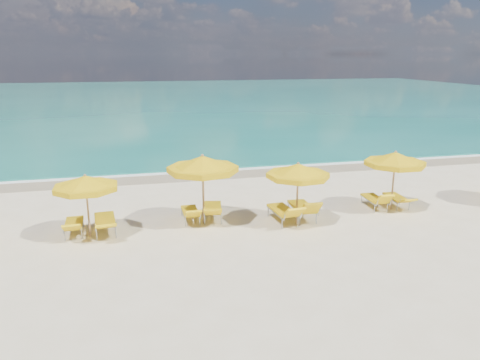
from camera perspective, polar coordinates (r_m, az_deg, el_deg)
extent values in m
plane|color=beige|center=(16.14, 1.26, -5.47)|extent=(120.00, 120.00, 0.00)
cube|color=#136D5E|center=(62.97, -10.19, 9.70)|extent=(120.00, 80.00, 0.30)
cube|color=tan|center=(23.05, -3.47, 0.83)|extent=(120.00, 2.60, 0.01)
cube|color=white|center=(23.81, -3.81, 1.29)|extent=(120.00, 1.20, 0.03)
cube|color=white|center=(32.17, -17.21, 4.27)|extent=(14.00, 0.36, 0.05)
cube|color=white|center=(40.79, 3.48, 7.08)|extent=(18.00, 0.30, 0.05)
cylinder|color=tan|center=(15.56, -18.07, -3.15)|extent=(0.06, 0.06, 1.99)
cone|color=yellow|center=(15.33, -18.32, -0.19)|extent=(2.65, 2.65, 0.40)
cylinder|color=yellow|center=(15.38, -18.26, -0.89)|extent=(2.67, 2.67, 0.16)
sphere|color=tan|center=(15.28, -18.39, 0.54)|extent=(0.09, 0.09, 0.09)
cylinder|color=tan|center=(15.93, -4.50, -1.33)|extent=(0.07, 0.07, 2.35)
cone|color=yellow|center=(15.68, -4.57, 2.13)|extent=(2.78, 2.78, 0.47)
cylinder|color=yellow|center=(15.73, -4.56, 1.31)|extent=(2.81, 2.81, 0.19)
sphere|color=tan|center=(15.62, -4.59, 2.99)|extent=(0.10, 0.10, 0.10)
cylinder|color=tan|center=(16.03, 6.99, -1.77)|extent=(0.07, 0.07, 2.09)
cone|color=yellow|center=(15.80, 7.09, 1.27)|extent=(2.61, 2.61, 0.42)
cylinder|color=yellow|center=(15.85, 7.07, 0.56)|extent=(2.63, 2.63, 0.17)
sphere|color=tan|center=(15.75, 7.12, 2.03)|extent=(0.09, 0.09, 0.09)
cylinder|color=tan|center=(18.30, 18.17, -0.19)|extent=(0.07, 0.07, 2.16)
cone|color=yellow|center=(18.09, 18.41, 2.59)|extent=(2.90, 2.90, 0.43)
cylinder|color=yellow|center=(18.13, 18.35, 1.93)|extent=(2.92, 2.92, 0.17)
sphere|color=tan|center=(18.05, 18.46, 3.27)|extent=(0.10, 0.10, 0.10)
cube|color=yellow|center=(16.21, -19.58, -4.97)|extent=(0.58, 1.23, 0.07)
cube|color=yellow|center=(15.36, -19.82, -5.47)|extent=(0.56, 0.54, 0.37)
cube|color=yellow|center=(16.04, -16.15, -4.66)|extent=(0.74, 1.46, 0.09)
cube|color=yellow|center=(15.04, -16.04, -5.43)|extent=(0.68, 0.70, 0.34)
cube|color=yellow|center=(16.54, -6.10, -3.77)|extent=(0.54, 1.19, 0.07)
cube|color=yellow|center=(15.72, -5.72, -4.13)|extent=(0.53, 0.50, 0.39)
cube|color=yellow|center=(16.68, -3.35, -3.37)|extent=(0.83, 1.44, 0.08)
cube|color=yellow|center=(15.73, -3.33, -3.87)|extent=(0.70, 0.68, 0.41)
cube|color=yellow|center=(16.42, 5.16, -3.65)|extent=(0.73, 1.45, 0.09)
cube|color=yellow|center=(15.53, 6.56, -3.98)|extent=(0.67, 0.61, 0.49)
cube|color=yellow|center=(16.83, 7.53, -3.23)|extent=(0.70, 1.46, 0.09)
cube|color=yellow|center=(15.90, 8.64, -3.44)|extent=(0.66, 0.56, 0.54)
cube|color=yellow|center=(18.55, 16.00, -2.16)|extent=(0.61, 1.25, 0.08)
cube|color=yellow|center=(17.81, 17.20, -2.26)|extent=(0.57, 0.48, 0.46)
cube|color=yellow|center=(18.99, 18.47, -1.99)|extent=(0.60, 1.21, 0.07)
cube|color=yellow|center=(18.26, 19.74, -2.40)|extent=(0.56, 0.57, 0.29)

